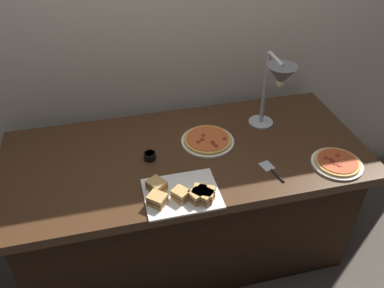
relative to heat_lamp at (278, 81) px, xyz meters
name	(u,v)px	position (x,y,z in m)	size (l,w,h in m)	color
ground_plane	(187,245)	(-0.49, -0.03, -1.10)	(8.00, 8.00, 0.00)	#4C443D
back_wall	(164,36)	(-0.49, 0.47, 0.10)	(4.40, 0.04, 2.40)	beige
buffet_table	(186,203)	(-0.49, -0.03, -0.72)	(1.90, 0.84, 0.76)	#422816
heat_lamp	(278,81)	(0.00, 0.00, 0.00)	(0.15, 0.30, 0.45)	#B7BABF
pizza_plate_front	(208,140)	(-0.35, 0.03, -0.33)	(0.29, 0.29, 0.03)	white
pizza_plate_center	(337,163)	(0.23, -0.31, -0.33)	(0.25, 0.25, 0.03)	white
sandwich_platter	(184,194)	(-0.57, -0.35, -0.32)	(0.34, 0.27, 0.06)	white
sauce_cup_near	(150,156)	(-0.67, -0.04, -0.32)	(0.06, 0.06, 0.04)	black
serving_spatula	(272,171)	(-0.10, -0.28, -0.34)	(0.07, 0.17, 0.01)	#B7BABF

